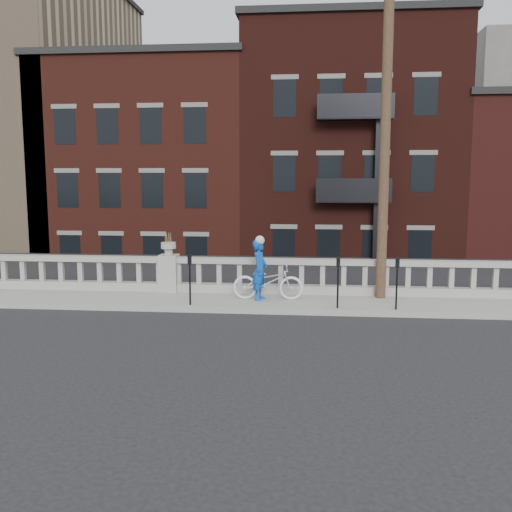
{
  "coord_description": "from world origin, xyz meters",
  "views": [
    {
      "loc": [
        4.21,
        -12.53,
        3.53
      ],
      "look_at": [
        2.69,
        3.2,
        1.35
      ],
      "focal_mm": 40.0,
      "sensor_mm": 36.0,
      "label": 1
    }
  ],
  "objects": [
    {
      "name": "utility_pole",
      "position": [
        6.2,
        3.6,
        5.24
      ],
      "size": [
        1.6,
        0.28,
        10.0
      ],
      "color": "#422D1E",
      "rests_on": "sidewalk"
    },
    {
      "name": "ground",
      "position": [
        0.0,
        0.0,
        0.0
      ],
      "size": [
        120.0,
        120.0,
        0.0
      ],
      "primitive_type": "plane",
      "color": "black",
      "rests_on": "ground"
    },
    {
      "name": "parking_meter_d",
      "position": [
        4.93,
        2.15,
        1.0
      ],
      "size": [
        0.1,
        0.09,
        1.36
      ],
      "color": "black",
      "rests_on": "sidewalk"
    },
    {
      "name": "lower_level",
      "position": [
        0.56,
        23.04,
        2.63
      ],
      "size": [
        80.0,
        44.0,
        20.8
      ],
      "color": "#605E59",
      "rests_on": "ground"
    },
    {
      "name": "sidewalk",
      "position": [
        0.0,
        3.0,
        0.07
      ],
      "size": [
        32.0,
        2.2,
        0.15
      ],
      "primitive_type": "cube",
      "color": "#9C9A90",
      "rests_on": "ground"
    },
    {
      "name": "planter_pedestal",
      "position": [
        0.0,
        3.95,
        0.83
      ],
      "size": [
        0.55,
        0.55,
        1.76
      ],
      "color": "#9C9A90",
      "rests_on": "sidewalk"
    },
    {
      "name": "balustrade",
      "position": [
        0.0,
        3.95,
        0.64
      ],
      "size": [
        28.0,
        0.34,
        1.03
      ],
      "color": "#9C9A90",
      "rests_on": "sidewalk"
    },
    {
      "name": "cyclist",
      "position": [
        2.81,
        3.01,
        0.99
      ],
      "size": [
        0.51,
        0.68,
        1.68
      ],
      "primitive_type": "imported",
      "rotation": [
        0.0,
        0.0,
        1.39
      ],
      "color": "#0C4AB8",
      "rests_on": "sidewalk"
    },
    {
      "name": "bicycle",
      "position": [
        3.04,
        3.07,
        0.66
      ],
      "size": [
        1.97,
        0.72,
        1.03
      ],
      "primitive_type": "imported",
      "rotation": [
        0.0,
        0.0,
        1.59
      ],
      "color": "silver",
      "rests_on": "sidewalk"
    },
    {
      "name": "parking_meter_c",
      "position": [
        1.02,
        2.15,
        1.0
      ],
      "size": [
        0.1,
        0.09,
        1.36
      ],
      "color": "black",
      "rests_on": "sidewalk"
    },
    {
      "name": "parking_meter_e",
      "position": [
        6.43,
        2.15,
        1.0
      ],
      "size": [
        0.1,
        0.09,
        1.36
      ],
      "color": "black",
      "rests_on": "sidewalk"
    }
  ]
}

